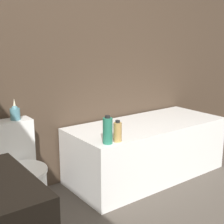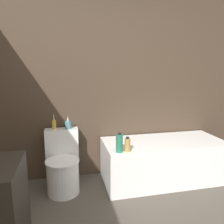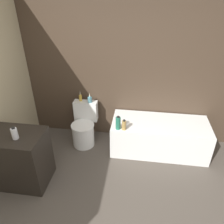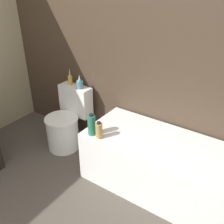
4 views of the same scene
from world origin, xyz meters
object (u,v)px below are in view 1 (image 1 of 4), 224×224
at_px(bathtub, 147,149).
at_px(shampoo_bottle_tall, 108,130).
at_px(shampoo_bottle_short, 118,132).
at_px(vase_silver, 15,112).
at_px(toilet, 17,180).

distance_m(bathtub, shampoo_bottle_tall, 0.83).
bearing_deg(bathtub, shampoo_bottle_short, -154.87).
distance_m(shampoo_bottle_tall, shampoo_bottle_short, 0.10).
bearing_deg(shampoo_bottle_short, vase_silver, 142.86).
distance_m(bathtub, shampoo_bottle_short, 0.74).
bearing_deg(vase_silver, toilet, -114.94).
height_order(shampoo_bottle_tall, shampoo_bottle_short, shampoo_bottle_tall).
bearing_deg(toilet, shampoo_bottle_short, -22.39).
xyz_separation_m(bathtub, toilet, (-1.33, 0.03, 0.03)).
height_order(toilet, vase_silver, vase_silver).
relative_size(shampoo_bottle_tall, shampoo_bottle_short, 1.29).
bearing_deg(toilet, bathtub, -1.29).
relative_size(bathtub, shampoo_bottle_tall, 6.99).
bearing_deg(shampoo_bottle_short, shampoo_bottle_tall, 175.83).
bearing_deg(bathtub, vase_silver, 169.98).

